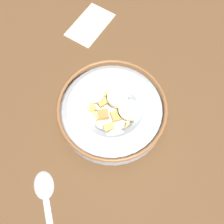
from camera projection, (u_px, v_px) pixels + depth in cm
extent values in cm
cube|color=brown|center=(112.00, 121.00, 45.52)|extent=(126.97, 126.97, 2.00)
cylinder|color=#B2BCC6|center=(112.00, 118.00, 44.33)|extent=(9.68, 9.68, 0.60)
torus|color=#B2BCC6|center=(112.00, 113.00, 42.11)|extent=(17.60, 17.60, 5.39)
torus|color=brown|center=(112.00, 107.00, 39.90)|extent=(17.68, 17.68, 0.60)
cylinder|color=white|center=(112.00, 112.00, 42.00)|extent=(14.37, 14.37, 0.40)
cube|color=tan|center=(95.00, 135.00, 39.88)|extent=(2.42, 2.42, 0.79)
cube|color=tan|center=(141.00, 90.00, 42.86)|extent=(2.38, 2.39, 0.83)
cube|color=tan|center=(88.00, 91.00, 42.96)|extent=(2.21, 2.24, 0.86)
cube|color=#B78947|center=(146.00, 107.00, 41.61)|extent=(2.10, 2.07, 0.87)
cube|color=#B78947|center=(116.00, 116.00, 41.14)|extent=(2.30, 2.32, 0.85)
cube|color=tan|center=(103.00, 143.00, 39.43)|extent=(2.39, 2.40, 0.87)
cube|color=tan|center=(144.00, 129.00, 40.20)|extent=(2.32, 2.32, 0.78)
cube|color=tan|center=(130.00, 129.00, 40.15)|extent=(1.89, 1.95, 0.91)
cube|color=#B78947|center=(102.00, 101.00, 42.00)|extent=(2.43, 2.43, 0.86)
cube|color=tan|center=(109.00, 129.00, 40.08)|extent=(2.33, 2.31, 0.89)
cube|color=#AD7F42|center=(115.00, 89.00, 43.15)|extent=(2.32, 2.30, 0.87)
cube|color=tan|center=(130.00, 93.00, 42.70)|extent=(2.29, 2.28, 0.79)
cube|color=#B78947|center=(90.00, 108.00, 41.45)|extent=(2.37, 2.37, 0.79)
cube|color=#B78947|center=(132.00, 144.00, 39.32)|extent=(2.21, 2.24, 0.88)
cube|color=tan|center=(104.00, 92.00, 42.83)|extent=(2.41, 2.41, 0.79)
cube|color=#AD7F42|center=(119.00, 97.00, 42.27)|extent=(2.09, 2.09, 0.77)
cube|color=tan|center=(93.00, 117.00, 41.02)|extent=(2.45, 2.44, 0.90)
cube|color=#AD7F42|center=(78.00, 97.00, 42.37)|extent=(1.81, 1.82, 0.79)
cube|color=tan|center=(81.00, 116.00, 41.15)|extent=(2.41, 2.43, 0.96)
cube|color=#AD7F42|center=(103.00, 115.00, 41.25)|extent=(2.19, 2.12, 1.01)
cylinder|color=beige|center=(117.00, 140.00, 38.36)|extent=(4.90, 4.89, 1.18)
cylinder|color=#F4EABC|center=(94.00, 93.00, 41.53)|extent=(3.65, 3.61, 1.48)
cylinder|color=#F9EFC6|center=(128.00, 85.00, 42.35)|extent=(4.42, 4.42, 1.51)
cylinder|color=beige|center=(130.00, 109.00, 40.24)|extent=(4.87, 4.90, 1.52)
cylinder|color=beige|center=(85.00, 122.00, 39.43)|extent=(4.37, 4.35, 0.91)
cylinder|color=#F9EFC6|center=(117.00, 98.00, 41.26)|extent=(4.91, 4.87, 1.26)
ellipsoid|color=#B7B7BC|center=(43.00, 185.00, 39.85)|extent=(5.44, 4.71, 0.80)
cube|color=beige|center=(90.00, 25.00, 52.52)|extent=(11.92, 9.94, 0.30)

